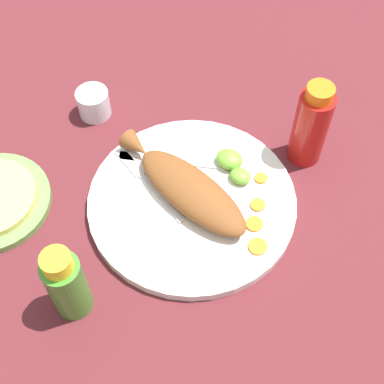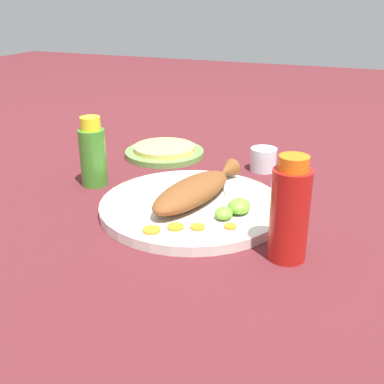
# 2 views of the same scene
# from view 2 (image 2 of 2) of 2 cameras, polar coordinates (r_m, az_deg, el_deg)

# --- Properties ---
(ground_plane) EXTENTS (4.00, 4.00, 0.00)m
(ground_plane) POSITION_cam_2_polar(r_m,az_deg,el_deg) (0.90, 0.00, -2.23)
(ground_plane) COLOR #561E23
(main_plate) EXTENTS (0.34, 0.34, 0.02)m
(main_plate) POSITION_cam_2_polar(r_m,az_deg,el_deg) (0.90, 0.00, -1.71)
(main_plate) COLOR silver
(main_plate) RESTS_ON ground_plane
(fried_fish) EXTENTS (0.28, 0.12, 0.04)m
(fried_fish) POSITION_cam_2_polar(r_m,az_deg,el_deg) (0.90, 0.40, 0.29)
(fried_fish) COLOR brown
(fried_fish) RESTS_ON main_plate
(fork_near) EXTENTS (0.18, 0.07, 0.00)m
(fork_near) POSITION_cam_2_polar(r_m,az_deg,el_deg) (0.97, 1.24, 0.97)
(fork_near) COLOR silver
(fork_near) RESTS_ON main_plate
(fork_far) EXTENTS (0.17, 0.09, 0.00)m
(fork_far) POSITION_cam_2_polar(r_m,az_deg,el_deg) (0.95, 3.97, 0.44)
(fork_far) COLOR silver
(fork_far) RESTS_ON main_plate
(carrot_slice_near) EXTENTS (0.03, 0.03, 0.00)m
(carrot_slice_near) POSITION_cam_2_polar(r_m,az_deg,el_deg) (0.79, -4.82, -4.52)
(carrot_slice_near) COLOR orange
(carrot_slice_near) RESTS_ON main_plate
(carrot_slice_mid) EXTENTS (0.02, 0.02, 0.00)m
(carrot_slice_mid) POSITION_cam_2_polar(r_m,az_deg,el_deg) (0.80, 0.68, -4.17)
(carrot_slice_mid) COLOR orange
(carrot_slice_mid) RESTS_ON main_plate
(carrot_slice_far) EXTENTS (0.03, 0.03, 0.00)m
(carrot_slice_far) POSITION_cam_2_polar(r_m,az_deg,el_deg) (0.80, -1.96, -4.16)
(carrot_slice_far) COLOR orange
(carrot_slice_far) RESTS_ON main_plate
(carrot_slice_extra) EXTENTS (0.02, 0.02, 0.00)m
(carrot_slice_extra) POSITION_cam_2_polar(r_m,az_deg,el_deg) (0.80, 4.55, -4.08)
(carrot_slice_extra) COLOR orange
(carrot_slice_extra) RESTS_ON main_plate
(lime_wedge_main) EXTENTS (0.04, 0.03, 0.02)m
(lime_wedge_main) POSITION_cam_2_polar(r_m,az_deg,el_deg) (0.83, 3.80, -2.53)
(lime_wedge_main) COLOR #6BB233
(lime_wedge_main) RESTS_ON main_plate
(lime_wedge_side) EXTENTS (0.05, 0.04, 0.03)m
(lime_wedge_side) POSITION_cam_2_polar(r_m,az_deg,el_deg) (0.85, 5.65, -1.66)
(lime_wedge_side) COLOR #6BB233
(lime_wedge_side) RESTS_ON main_plate
(hot_sauce_bottle_red) EXTENTS (0.06, 0.06, 0.16)m
(hot_sauce_bottle_red) POSITION_cam_2_polar(r_m,az_deg,el_deg) (0.73, 11.51, -2.27)
(hot_sauce_bottle_red) COLOR #B21914
(hot_sauce_bottle_red) RESTS_ON ground_plane
(hot_sauce_bottle_green) EXTENTS (0.05, 0.05, 0.15)m
(hot_sauce_bottle_green) POSITION_cam_2_polar(r_m,az_deg,el_deg) (1.02, -11.67, 4.44)
(hot_sauce_bottle_green) COLOR #3D8428
(hot_sauce_bottle_green) RESTS_ON ground_plane
(salt_cup) EXTENTS (0.06, 0.06, 0.05)m
(salt_cup) POSITION_cam_2_polar(r_m,az_deg,el_deg) (1.11, 8.45, 3.68)
(salt_cup) COLOR silver
(salt_cup) RESTS_ON ground_plane
(tortilla_plate) EXTENTS (0.20, 0.20, 0.01)m
(tortilla_plate) POSITION_cam_2_polar(r_m,az_deg,el_deg) (1.21, -3.27, 4.61)
(tortilla_plate) COLOR #6B9E4C
(tortilla_plate) RESTS_ON ground_plane
(tortilla_stack) EXTENTS (0.15, 0.15, 0.01)m
(tortilla_stack) POSITION_cam_2_polar(r_m,az_deg,el_deg) (1.20, -3.28, 5.20)
(tortilla_stack) COLOR #E0C666
(tortilla_stack) RESTS_ON tortilla_plate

